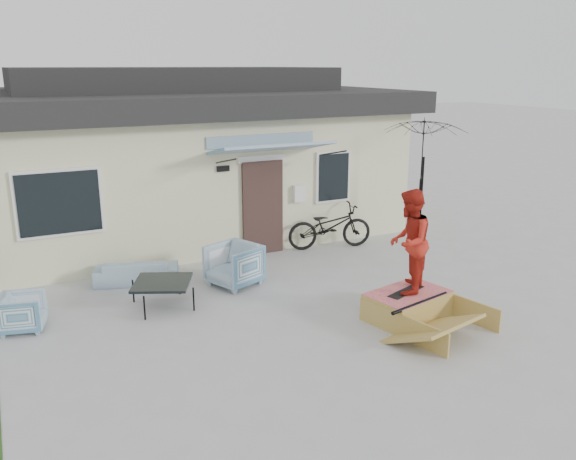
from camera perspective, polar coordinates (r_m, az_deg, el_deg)
name	(u,v)px	position (r m, az deg, el deg)	size (l,w,h in m)	color
ground	(323,342)	(9.27, 3.37, -10.71)	(90.00, 90.00, 0.00)	#A7A7A7
house	(172,151)	(15.89, -11.10, 7.52)	(10.80, 8.49, 4.10)	beige
loveseat	(136,267)	(11.89, -14.44, -3.50)	(1.59, 0.47, 0.62)	teal
armchair_left	(22,311)	(10.40, -24.26, -7.10)	(0.65, 0.61, 0.67)	teal
armchair_right	(234,263)	(11.39, -5.24, -3.19)	(0.87, 0.81, 0.89)	teal
coffee_table	(163,294)	(10.65, -11.99, -6.05)	(0.95, 0.95, 0.47)	black
bicycle	(330,222)	(13.62, 4.06, 0.82)	(0.69, 1.98, 1.26)	black
patio_umbrella	(423,172)	(13.88, 12.89, 5.47)	(2.12, 2.00, 2.20)	black
skate_ramp	(407,305)	(10.19, 11.46, -7.14)	(1.33, 1.77, 0.44)	#A5863E
skateboard	(406,291)	(10.12, 11.34, -5.77)	(0.81, 0.20, 0.05)	black
skater	(409,240)	(9.83, 11.62, -0.93)	(0.85, 0.65, 1.73)	#AE2317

